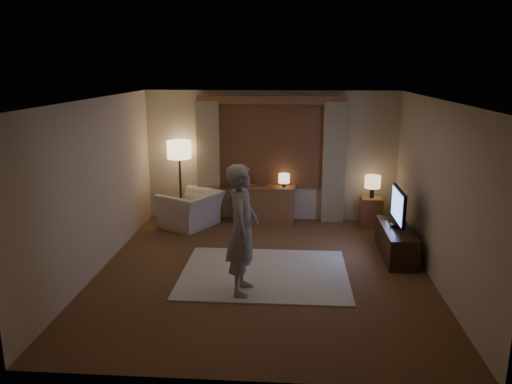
# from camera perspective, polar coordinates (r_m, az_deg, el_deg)

# --- Properties ---
(room) EXTENTS (5.04, 5.54, 2.64)m
(room) POSITION_cam_1_polar(r_m,az_deg,el_deg) (7.80, 1.00, 1.45)
(room) COLOR brown
(room) RESTS_ON ground
(rug) EXTENTS (2.50, 2.00, 0.02)m
(rug) POSITION_cam_1_polar(r_m,az_deg,el_deg) (7.64, 0.97, -9.28)
(rug) COLOR beige
(rug) RESTS_ON floor
(sideboard) EXTENTS (1.20, 0.40, 0.70)m
(sideboard) POSITION_cam_1_polar(r_m,az_deg,el_deg) (9.98, 0.88, -1.53)
(sideboard) COLOR brown
(sideboard) RESTS_ON floor
(picture_frame) EXTENTS (0.16, 0.02, 0.20)m
(picture_frame) POSITION_cam_1_polar(r_m,az_deg,el_deg) (9.87, 0.89, 0.99)
(picture_frame) COLOR brown
(picture_frame) RESTS_ON sideboard
(plant) EXTENTS (0.17, 0.13, 0.30)m
(plant) POSITION_cam_1_polar(r_m,az_deg,el_deg) (9.89, -1.42, 1.31)
(plant) COLOR #999999
(plant) RESTS_ON sideboard
(table_lamp_sideboard) EXTENTS (0.22, 0.22, 0.30)m
(table_lamp_sideboard) POSITION_cam_1_polar(r_m,az_deg,el_deg) (9.83, 3.22, 1.50)
(table_lamp_sideboard) COLOR black
(table_lamp_sideboard) RESTS_ON sideboard
(floor_lamp) EXTENTS (0.47, 0.47, 1.63)m
(floor_lamp) POSITION_cam_1_polar(r_m,az_deg,el_deg) (9.99, -8.76, 4.30)
(floor_lamp) COLOR black
(floor_lamp) RESTS_ON floor
(armchair) EXTENTS (1.31, 1.37, 0.69)m
(armchair) POSITION_cam_1_polar(r_m,az_deg,el_deg) (9.80, -7.42, -2.00)
(armchair) COLOR beige
(armchair) RESTS_ON floor
(side_table) EXTENTS (0.40, 0.40, 0.56)m
(side_table) POSITION_cam_1_polar(r_m,az_deg,el_deg) (10.06, 13.00, -2.18)
(side_table) COLOR brown
(side_table) RESTS_ON floor
(table_lamp_side) EXTENTS (0.30, 0.30, 0.44)m
(table_lamp_side) POSITION_cam_1_polar(r_m,az_deg,el_deg) (9.92, 13.19, 1.08)
(table_lamp_side) COLOR black
(table_lamp_side) RESTS_ON side_table
(tv_stand) EXTENTS (0.45, 1.40, 0.50)m
(tv_stand) POSITION_cam_1_polar(r_m,az_deg,el_deg) (8.54, 15.71, -5.53)
(tv_stand) COLOR black
(tv_stand) RESTS_ON floor
(tv) EXTENTS (0.22, 0.89, 0.65)m
(tv) POSITION_cam_1_polar(r_m,az_deg,el_deg) (8.36, 15.97, -1.62)
(tv) COLOR black
(tv) RESTS_ON tv_stand
(person) EXTENTS (0.46, 0.68, 1.80)m
(person) POSITION_cam_1_polar(r_m,az_deg,el_deg) (6.73, -1.57, -4.32)
(person) COLOR gray
(person) RESTS_ON rug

